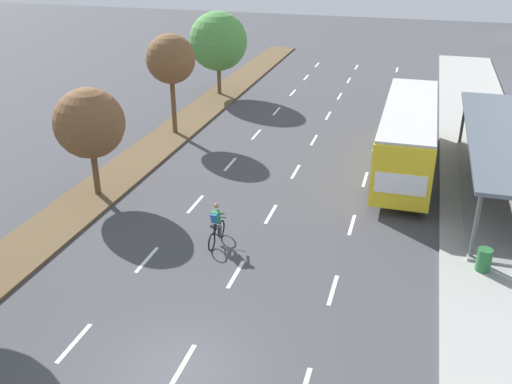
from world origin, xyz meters
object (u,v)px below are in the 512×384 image
at_px(bus, 408,132).
at_px(median_tree_third, 171,59).
at_px(trash_bin, 484,260).
at_px(bus_shelter, 504,158).
at_px(median_tree_second, 89,123).
at_px(cyclist, 216,226).
at_px(median_tree_fourth, 218,41).

xyz_separation_m(bus, median_tree_third, (-13.43, 1.90, 2.38)).
bearing_deg(trash_bin, bus_shelter, 81.34).
distance_m(median_tree_second, trash_bin, 16.97).
xyz_separation_m(cyclist, median_tree_fourth, (-7.14, 20.46, 3.10)).
distance_m(bus_shelter, trash_bin, 7.29).
height_order(median_tree_third, trash_bin, median_tree_third).
bearing_deg(median_tree_third, bus_shelter, -12.14).
bearing_deg(bus_shelter, median_tree_fourth, 144.85).
height_order(bus, median_tree_fourth, median_tree_fourth).
distance_m(median_tree_third, median_tree_fourth, 8.94).
bearing_deg(median_tree_third, cyclist, -59.56).
distance_m(median_tree_third, trash_bin, 20.26).
relative_size(bus_shelter, cyclist, 7.48).
bearing_deg(bus, median_tree_fourth, 141.88).
distance_m(bus_shelter, cyclist, 13.43).
bearing_deg(cyclist, median_tree_second, 158.71).
relative_size(bus, trash_bin, 13.28).
bearing_deg(median_tree_fourth, bus_shelter, -35.15).
height_order(bus_shelter, bus, bus).
distance_m(bus, median_tree_third, 13.77).
bearing_deg(bus, median_tree_second, -152.38).
xyz_separation_m(bus_shelter, median_tree_second, (-17.68, -5.11, 1.61)).
height_order(cyclist, median_tree_third, median_tree_third).
bearing_deg(cyclist, median_tree_fourth, 109.25).
relative_size(median_tree_second, median_tree_fourth, 0.84).
bearing_deg(trash_bin, median_tree_fourth, 130.60).
bearing_deg(bus, cyclist, -124.56).
relative_size(bus_shelter, bus, 1.21).
bearing_deg(median_tree_fourth, trash_bin, -49.40).
xyz_separation_m(cyclist, trash_bin, (9.84, 0.64, -0.22)).
height_order(median_tree_second, trash_bin, median_tree_second).
bearing_deg(trash_bin, cyclist, -176.28).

